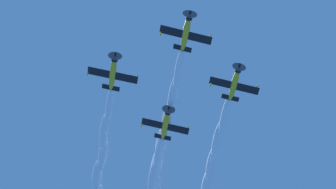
{
  "coord_description": "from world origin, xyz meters",
  "views": [
    {
      "loc": [
        26.88,
        -39.53,
        2.17
      ],
      "look_at": [
        -11.45,
        4.83,
        92.97
      ],
      "focal_mm": 63.62,
      "sensor_mm": 36.0,
      "label": 1
    }
  ],
  "objects_px": {
    "airplane_right_wingman": "(113,72)",
    "airplane_slot_tail": "(166,124)",
    "airplane_left_wingman": "(235,83)",
    "airplane_lead": "(186,32)"
  },
  "relations": [
    {
      "from": "airplane_right_wingman",
      "to": "airplane_slot_tail",
      "type": "bearing_deg",
      "value": 91.74
    },
    {
      "from": "airplane_left_wingman",
      "to": "airplane_right_wingman",
      "type": "xyz_separation_m",
      "value": [
        -14.43,
        -15.65,
        -0.44
      ]
    },
    {
      "from": "airplane_lead",
      "to": "airplane_slot_tail",
      "type": "relative_size",
      "value": 0.99
    },
    {
      "from": "airplane_lead",
      "to": "airplane_slot_tail",
      "type": "distance_m",
      "value": 19.1
    },
    {
      "from": "airplane_left_wingman",
      "to": "airplane_right_wingman",
      "type": "bearing_deg",
      "value": -132.68
    },
    {
      "from": "airplane_lead",
      "to": "airplane_left_wingman",
      "type": "distance_m",
      "value": 13.28
    },
    {
      "from": "airplane_lead",
      "to": "airplane_left_wingman",
      "type": "relative_size",
      "value": 1.0
    },
    {
      "from": "airplane_right_wingman",
      "to": "airplane_lead",
      "type": "bearing_deg",
      "value": 9.31
    },
    {
      "from": "airplane_right_wingman",
      "to": "airplane_slot_tail",
      "type": "distance_m",
      "value": 14.35
    },
    {
      "from": "airplane_slot_tail",
      "to": "airplane_lead",
      "type": "bearing_deg",
      "value": -38.81
    }
  ]
}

